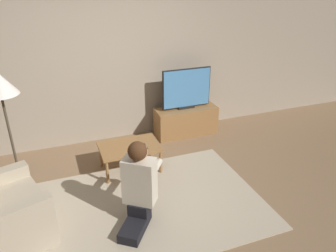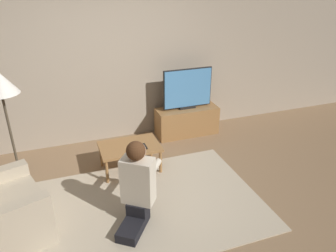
{
  "view_description": "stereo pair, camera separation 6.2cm",
  "coord_description": "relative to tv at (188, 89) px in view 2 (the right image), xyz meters",
  "views": [
    {
      "loc": [
        -0.91,
        -2.99,
        2.53
      ],
      "look_at": [
        0.49,
        0.7,
        0.66
      ],
      "focal_mm": 35.0,
      "sensor_mm": 36.0,
      "label": 1
    },
    {
      "loc": [
        -0.85,
        -3.01,
        2.53
      ],
      "look_at": [
        0.49,
        0.7,
        0.66
      ],
      "focal_mm": 35.0,
      "sensor_mm": 36.0,
      "label": 2
    }
  ],
  "objects": [
    {
      "name": "wall_back",
      "position": [
        -1.15,
        0.32,
        0.49
      ],
      "size": [
        10.0,
        0.06,
        2.6
      ],
      "color": "tan",
      "rests_on": "ground_plane"
    },
    {
      "name": "armchair",
      "position": [
        -2.71,
        -1.59,
        -0.49
      ],
      "size": [
        0.96,
        1.04,
        0.99
      ],
      "rotation": [
        0.0,
        0.0,
        1.89
      ],
      "color": "#B7A88E",
      "rests_on": "ground_plane"
    },
    {
      "name": "person_kneeling",
      "position": [
        -1.34,
        -1.83,
        -0.31
      ],
      "size": [
        0.68,
        0.81,
        0.98
      ],
      "rotation": [
        0.0,
        0.0,
        2.51
      ],
      "color": "black",
      "rests_on": "rug"
    },
    {
      "name": "tv_stand",
      "position": [
        0.0,
        -0.0,
        -0.57
      ],
      "size": [
        1.04,
        0.38,
        0.47
      ],
      "color": "olive",
      "rests_on": "ground_plane"
    },
    {
      "name": "floor_lamp",
      "position": [
        -2.59,
        -0.67,
        0.51
      ],
      "size": [
        0.41,
        0.41,
        1.54
      ],
      "color": "#4C4233",
      "rests_on": "ground_plane"
    },
    {
      "name": "coffee_table",
      "position": [
        -1.17,
        -0.77,
        -0.47
      ],
      "size": [
        0.81,
        0.54,
        0.38
      ],
      "color": "olive",
      "rests_on": "ground_plane"
    },
    {
      "name": "remote",
      "position": [
        -0.99,
        -0.88,
        -0.42
      ],
      "size": [
        0.04,
        0.15,
        0.02
      ],
      "color": "black",
      "rests_on": "coffee_table"
    },
    {
      "name": "ground_plane",
      "position": [
        -1.15,
        -1.61,
        -0.81
      ],
      "size": [
        10.0,
        10.0,
        0.0
      ],
      "primitive_type": "plane",
      "color": "#896B4C"
    },
    {
      "name": "rug",
      "position": [
        -1.15,
        -1.61,
        -0.8
      ],
      "size": [
        2.63,
        1.87,
        0.02
      ],
      "color": "#BCAD93",
      "rests_on": "ground_plane"
    },
    {
      "name": "tv",
      "position": [
        0.0,
        0.0,
        0.0
      ],
      "size": [
        0.83,
        0.08,
        0.67
      ],
      "color": "black",
      "rests_on": "tv_stand"
    }
  ]
}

